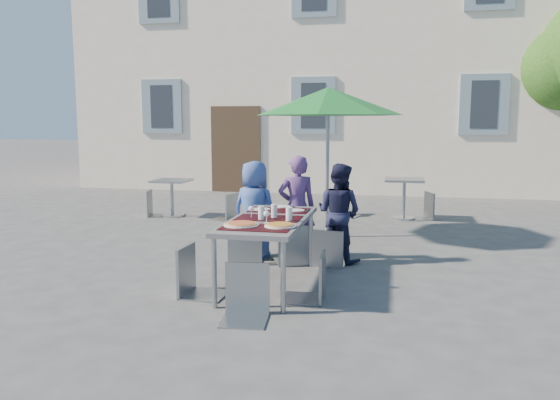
% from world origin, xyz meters
% --- Properties ---
extents(ground, '(90.00, 90.00, 0.00)m').
position_xyz_m(ground, '(0.00, 0.00, 0.00)').
color(ground, '#414144').
rests_on(ground, ground).
extents(building, '(13.60, 8.20, 11.10)m').
position_xyz_m(building, '(-0.00, 11.50, 4.85)').
color(building, beige).
rests_on(building, ground).
extents(dining_table, '(0.80, 1.85, 0.76)m').
position_xyz_m(dining_table, '(0.68, -0.30, 0.70)').
color(dining_table, '#434347').
rests_on(dining_table, ground).
extents(pizza_near_left, '(0.36, 0.36, 0.03)m').
position_xyz_m(pizza_near_left, '(0.50, -0.79, 0.77)').
color(pizza_near_left, white).
rests_on(pizza_near_left, dining_table).
extents(pizza_near_right, '(0.32, 0.32, 0.03)m').
position_xyz_m(pizza_near_right, '(0.90, -0.77, 0.77)').
color(pizza_near_right, white).
rests_on(pizza_near_right, dining_table).
extents(glassware, '(0.52, 0.40, 0.15)m').
position_xyz_m(glassware, '(0.73, -0.38, 0.83)').
color(glassware, silver).
rests_on(glassware, dining_table).
extents(place_settings, '(0.68, 0.47, 0.01)m').
position_xyz_m(place_settings, '(0.67, 0.32, 0.76)').
color(place_settings, white).
rests_on(place_settings, dining_table).
extents(child_0, '(0.71, 0.55, 1.30)m').
position_xyz_m(child_0, '(0.21, 0.86, 0.65)').
color(child_0, '#38529A').
rests_on(child_0, ground).
extents(child_1, '(0.59, 0.49, 1.37)m').
position_xyz_m(child_1, '(0.77, 0.92, 0.69)').
color(child_1, '#5D3975').
rests_on(child_1, ground).
extents(child_2, '(0.71, 0.59, 1.28)m').
position_xyz_m(child_2, '(1.33, 0.89, 0.64)').
color(child_2, '#181A36').
rests_on(child_2, ground).
extents(chair_0, '(0.51, 0.51, 0.97)m').
position_xyz_m(chair_0, '(0.18, 0.53, 0.57)').
color(chair_0, gray).
rests_on(chair_0, ground).
extents(chair_1, '(0.57, 0.57, 0.98)m').
position_xyz_m(chair_1, '(0.79, 0.61, 0.58)').
color(chair_1, gray).
rests_on(chair_1, ground).
extents(chair_2, '(0.44, 0.44, 0.90)m').
position_xyz_m(chair_2, '(1.24, 0.62, 0.52)').
color(chair_2, gray).
rests_on(chair_2, ground).
extents(chair_3, '(0.46, 0.45, 0.98)m').
position_xyz_m(chair_3, '(0.01, -0.82, 0.58)').
color(chair_3, gray).
rests_on(chair_3, ground).
extents(chair_4, '(0.42, 0.42, 0.92)m').
position_xyz_m(chair_4, '(1.24, -0.73, 0.54)').
color(chair_4, gray).
rests_on(chair_4, ground).
extents(chair_5, '(0.46, 0.46, 0.94)m').
position_xyz_m(chair_5, '(0.70, -1.36, 0.55)').
color(chair_5, gray).
rests_on(chair_5, ground).
extents(patio_umbrella, '(2.26, 2.26, 2.32)m').
position_xyz_m(patio_umbrella, '(0.99, 2.37, 2.09)').
color(patio_umbrella, '#B2B4BA').
rests_on(patio_umbrella, ground).
extents(cafe_table_0, '(0.66, 0.66, 0.71)m').
position_xyz_m(cafe_table_0, '(-2.15, 3.65, 0.47)').
color(cafe_table_0, '#B2B4BA').
rests_on(cafe_table_0, ground).
extents(bg_chair_l_0, '(0.52, 0.51, 0.96)m').
position_xyz_m(bg_chair_l_0, '(-2.49, 3.62, 0.56)').
color(bg_chair_l_0, gray).
rests_on(bg_chair_l_0, ground).
extents(bg_chair_r_0, '(0.53, 0.52, 0.94)m').
position_xyz_m(bg_chair_r_0, '(-0.98, 3.46, 0.55)').
color(bg_chair_r_0, gray).
rests_on(bg_chair_r_0, ground).
extents(cafe_table_1, '(0.71, 0.71, 0.76)m').
position_xyz_m(cafe_table_1, '(2.20, 4.24, 0.53)').
color(cafe_table_1, '#B2B4BA').
rests_on(cafe_table_1, ground).
extents(bg_chair_l_1, '(0.57, 0.57, 1.01)m').
position_xyz_m(bg_chair_l_1, '(1.03, 4.35, 0.59)').
color(bg_chair_l_1, gray).
rests_on(bg_chair_l_1, ground).
extents(bg_chair_r_1, '(0.55, 0.54, 0.95)m').
position_xyz_m(bg_chair_r_1, '(2.57, 4.34, 0.56)').
color(bg_chair_r_1, gray).
rests_on(bg_chair_r_1, ground).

